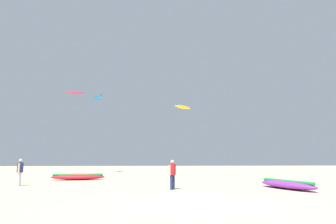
# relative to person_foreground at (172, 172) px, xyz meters

# --- Properties ---
(ground_plane) EXTENTS (120.00, 120.00, 0.00)m
(ground_plane) POSITION_rel_person_foreground_xyz_m (0.62, -5.48, -1.00)
(ground_plane) COLOR beige
(person_foreground) EXTENTS (0.44, 0.43, 1.72)m
(person_foreground) POSITION_rel_person_foreground_xyz_m (0.00, 0.00, 0.00)
(person_foreground) COLOR navy
(person_foreground) RESTS_ON ground
(person_midground) EXTENTS (0.40, 0.59, 1.78)m
(person_midground) POSITION_rel_person_foreground_xyz_m (-10.02, 3.08, 0.03)
(person_midground) COLOR silver
(person_midground) RESTS_ON ground
(kite_grounded_near) EXTENTS (2.49, 4.67, 0.57)m
(kite_grounded_near) POSITION_rel_person_foreground_xyz_m (6.88, -0.11, -0.75)
(kite_grounded_near) COLOR purple
(kite_grounded_near) RESTS_ON ground
(kite_grounded_mid) EXTENTS (4.55, 1.66, 0.54)m
(kite_grounded_mid) POSITION_rel_person_foreground_xyz_m (-7.34, 8.33, -0.75)
(kite_grounded_mid) COLOR red
(kite_grounded_mid) RESTS_ON ground
(kite_aloft_0) EXTENTS (2.73, 1.07, 0.59)m
(kite_aloft_0) POSITION_rel_person_foreground_xyz_m (-12.77, 27.69, 10.81)
(kite_aloft_0) COLOR red
(kite_aloft_2) EXTENTS (2.13, 3.41, 0.42)m
(kite_aloft_2) POSITION_rel_person_foreground_xyz_m (-8.02, 20.96, 8.67)
(kite_aloft_2) COLOR blue
(kite_aloft_4) EXTENTS (3.51, 3.69, 0.51)m
(kite_aloft_4) POSITION_rel_person_foreground_xyz_m (4.05, 28.81, 8.88)
(kite_aloft_4) COLOR yellow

